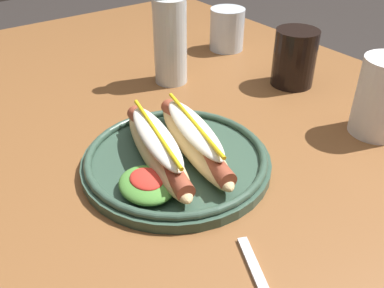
% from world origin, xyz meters
% --- Properties ---
extents(dining_table, '(1.49, 0.97, 0.74)m').
position_xyz_m(dining_table, '(0.00, 0.00, 0.66)').
color(dining_table, brown).
rests_on(dining_table, ground_plane).
extents(hot_dog_plate, '(0.29, 0.29, 0.08)m').
position_xyz_m(hot_dog_plate, '(0.08, -0.11, 0.77)').
color(hot_dog_plate, '#334C3D').
rests_on(hot_dog_plate, dining_table).
extents(fork, '(0.12, 0.07, 0.00)m').
position_xyz_m(fork, '(0.32, -0.16, 0.74)').
color(fork, silver).
rests_on(fork, dining_table).
extents(soda_cup, '(0.09, 0.09, 0.12)m').
position_xyz_m(soda_cup, '(-0.02, 0.26, 0.80)').
color(soda_cup, black).
rests_on(soda_cup, dining_table).
extents(water_cup, '(0.08, 0.08, 0.10)m').
position_xyz_m(water_cup, '(-0.26, 0.28, 0.79)').
color(water_cup, silver).
rests_on(water_cup, dining_table).
extents(extra_cup, '(0.09, 0.09, 0.14)m').
position_xyz_m(extra_cup, '(0.20, 0.23, 0.81)').
color(extra_cup, white).
rests_on(extra_cup, dining_table).
extents(glass_bottle, '(0.07, 0.07, 0.24)m').
position_xyz_m(glass_bottle, '(-0.18, 0.06, 0.84)').
color(glass_bottle, silver).
rests_on(glass_bottle, dining_table).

